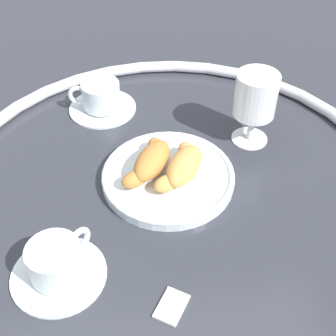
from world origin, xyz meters
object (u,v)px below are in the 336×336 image
pastry_plate (168,176)px  sugar_packet (172,306)px  coffee_cup_far (101,99)px  croissant_large (182,166)px  juice_glass_left (255,99)px  croissant_small (150,161)px  coffee_cup_near (57,265)px

pastry_plate → sugar_packet: bearing=171.4°
coffee_cup_far → croissant_large: bearing=-153.1°
juice_glass_left → sugar_packet: size_ratio=2.80×
croissant_large → sugar_packet: 0.24m
juice_glass_left → coffee_cup_far: bearing=61.9°
croissant_large → juice_glass_left: bearing=-57.6°
sugar_packet → croissant_small: bearing=33.3°
croissant_large → coffee_cup_near: croissant_large is taller
croissant_large → croissant_small: bearing=66.7°
coffee_cup_near → croissant_large: bearing=-53.3°
pastry_plate → croissant_large: bearing=-112.0°
juice_glass_left → sugar_packet: (-0.32, 0.21, -0.09)m
pastry_plate → juice_glass_left: juice_glass_left is taller
croissant_small → coffee_cup_far: 0.23m
croissant_small → pastry_plate: bearing=-114.3°
coffee_cup_near → coffee_cup_far: size_ratio=1.00×
croissant_small → sugar_packet: 0.25m
pastry_plate → juice_glass_left: (0.09, -0.17, 0.08)m
coffee_cup_near → coffee_cup_far: bearing=-12.4°
croissant_small → sugar_packet: bearing=178.2°
coffee_cup_far → juice_glass_left: juice_glass_left is taller
pastry_plate → coffee_cup_far: size_ratio=1.67×
coffee_cup_far → sugar_packet: 0.47m
croissant_small → sugar_packet: croissant_small is taller
coffee_cup_near → coffee_cup_far: (0.39, -0.09, 0.00)m
coffee_cup_near → coffee_cup_far: same height
coffee_cup_near → coffee_cup_far: 0.40m
coffee_cup_near → sugar_packet: size_ratio=2.72×
coffee_cup_far → sugar_packet: bearing=-172.5°
croissant_small → croissant_large: bearing=-113.3°
coffee_cup_near → sugar_packet: (-0.08, -0.15, -0.02)m
croissant_large → coffee_cup_near: 0.26m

